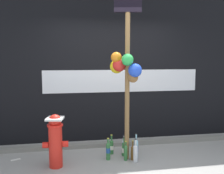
# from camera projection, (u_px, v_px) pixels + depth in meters

# --- Properties ---
(ground_plane) EXTENTS (14.00, 14.00, 0.00)m
(ground_plane) POSITION_uv_depth(u_px,v_px,m) (130.00, 172.00, 3.74)
(ground_plane) COLOR gray
(building_wall) EXTENTS (10.00, 0.21, 3.05)m
(building_wall) POSITION_uv_depth(u_px,v_px,m) (111.00, 67.00, 5.16)
(building_wall) COLOR black
(building_wall) RESTS_ON ground_plane
(curb_strip) EXTENTS (8.00, 0.12, 0.08)m
(curb_strip) POSITION_uv_depth(u_px,v_px,m) (116.00, 144.00, 4.84)
(curb_strip) COLOR slate
(curb_strip) RESTS_ON ground_plane
(memorial_post) EXTENTS (0.49, 0.53, 2.79)m
(memorial_post) POSITION_uv_depth(u_px,v_px,m) (125.00, 59.00, 4.03)
(memorial_post) COLOR olive
(memorial_post) RESTS_ON ground_plane
(fire_hydrant) EXTENTS (0.40, 0.29, 0.84)m
(fire_hydrant) POSITION_uv_depth(u_px,v_px,m) (55.00, 140.00, 3.86)
(fire_hydrant) COLOR red
(fire_hydrant) RESTS_ON ground_plane
(bottle_0) EXTENTS (0.06, 0.06, 0.33)m
(bottle_0) POSITION_uv_depth(u_px,v_px,m) (126.00, 152.00, 4.14)
(bottle_0) COLOR #337038
(bottle_0) RESTS_ON ground_plane
(bottle_1) EXTENTS (0.07, 0.07, 0.34)m
(bottle_1) POSITION_uv_depth(u_px,v_px,m) (124.00, 149.00, 4.33)
(bottle_1) COLOR #337038
(bottle_1) RESTS_ON ground_plane
(bottle_2) EXTENTS (0.08, 0.08, 0.39)m
(bottle_2) POSITION_uv_depth(u_px,v_px,m) (135.00, 153.00, 4.07)
(bottle_2) COLOR silver
(bottle_2) RESTS_ON ground_plane
(bottle_3) EXTENTS (0.06, 0.06, 0.34)m
(bottle_3) POSITION_uv_depth(u_px,v_px,m) (133.00, 152.00, 4.16)
(bottle_3) COLOR brown
(bottle_3) RESTS_ON ground_plane
(bottle_4) EXTENTS (0.07, 0.07, 0.37)m
(bottle_4) POSITION_uv_depth(u_px,v_px,m) (108.00, 150.00, 4.16)
(bottle_4) COLOR #337038
(bottle_4) RESTS_ON ground_plane
(bottle_5) EXTENTS (0.07, 0.07, 0.43)m
(bottle_5) POSITION_uv_depth(u_px,v_px,m) (136.00, 148.00, 4.25)
(bottle_5) COLOR #93CCE0
(bottle_5) RESTS_ON ground_plane
(bottle_6) EXTENTS (0.07, 0.07, 0.35)m
(bottle_6) POSITION_uv_depth(u_px,v_px,m) (111.00, 146.00, 4.42)
(bottle_6) COLOR #337038
(bottle_6) RESTS_ON ground_plane
(bottle_7) EXTENTS (0.07, 0.07, 0.32)m
(bottle_7) POSITION_uv_depth(u_px,v_px,m) (124.00, 146.00, 4.50)
(bottle_7) COLOR silver
(bottle_7) RESTS_ON ground_plane
(litter_0) EXTENTS (0.17, 0.12, 0.01)m
(litter_0) POSITION_uv_depth(u_px,v_px,m) (16.00, 159.00, 4.18)
(litter_0) COLOR silver
(litter_0) RESTS_ON ground_plane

